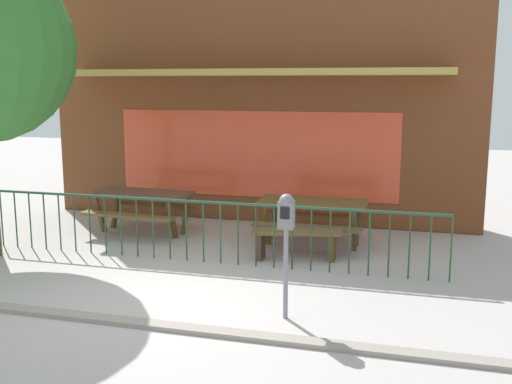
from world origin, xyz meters
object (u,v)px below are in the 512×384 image
at_px(picnic_table_right, 313,210).
at_px(patio_bench, 297,238).
at_px(parking_meter_far, 286,223).
at_px(picnic_table_left, 142,200).

xyz_separation_m(picnic_table_right, patio_bench, (-0.08, -0.94, -0.26)).
bearing_deg(patio_bench, parking_meter_far, -81.39).
xyz_separation_m(patio_bench, parking_meter_far, (0.36, -2.38, 0.80)).
height_order(picnic_table_right, patio_bench, picnic_table_right).
bearing_deg(patio_bench, picnic_table_right, 85.05).
height_order(patio_bench, parking_meter_far, parking_meter_far).
bearing_deg(picnic_table_right, patio_bench, -94.95).
bearing_deg(picnic_table_left, parking_meter_far, -43.97).
relative_size(picnic_table_left, parking_meter_far, 1.26).
relative_size(picnic_table_left, patio_bench, 1.31).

